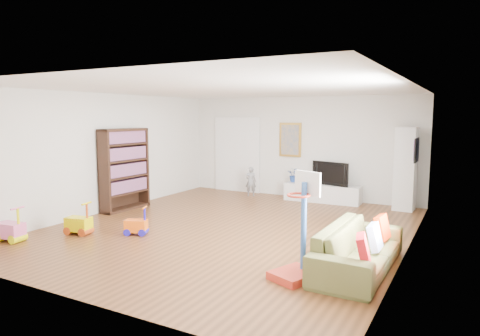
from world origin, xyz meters
The scene contains 25 objects.
floor centered at (0.00, 0.00, 0.00)m, with size 6.50×7.50×0.00m, color brown.
ceiling centered at (0.00, 0.00, 2.70)m, with size 6.50×7.50×0.00m, color white.
wall_back centered at (0.00, 3.75, 1.35)m, with size 6.50×0.00×2.70m, color silver.
wall_front centered at (0.00, -3.75, 1.35)m, with size 6.50×0.00×2.70m, color white.
wall_left centered at (-3.25, 0.00, 1.35)m, with size 0.00×7.50×2.70m, color silver.
wall_right centered at (3.25, 0.00, 1.35)m, with size 0.00×7.50×2.70m, color white.
navy_accent centered at (3.23, 1.40, 1.85)m, with size 0.01×3.20×1.70m, color black.
olive_wainscot centered at (3.23, 1.40, 0.50)m, with size 0.01×3.20×1.00m, color brown.
doorway centered at (-1.90, 3.71, 1.05)m, with size 1.45×0.06×2.10m, color white.
painting_back centered at (-0.25, 3.71, 1.55)m, with size 0.62×0.06×0.92m, color gold.
artwork_right centered at (3.17, 1.60, 1.55)m, with size 0.04×0.56×0.46m, color #7F3F8C.
media_console centered at (0.79, 3.38, 0.23)m, with size 1.93×0.48×0.45m, color silver.
tall_cabinet centered at (2.76, 3.36, 0.97)m, with size 0.45×0.45×1.94m, color white.
bookshelf centered at (-3.02, 0.29, 0.95)m, with size 0.34×1.30×1.90m, color #321D12.
sofa centered at (2.75, -1.10, 0.32)m, with size 2.19×0.86×0.64m, color brown.
basketball_hoop centered at (2.08, -1.88, 0.73)m, with size 0.50×0.61×1.47m, color red.
ride_on_yellow centered at (-2.27, -1.73, 0.30)m, with size 0.46×0.28×0.61m, color #E5D900.
ride_on_orange centered at (-1.30, -1.24, 0.26)m, with size 0.39×0.24×0.53m, color #FF6410.
ride_on_pink centered at (-2.95, -2.62, 0.31)m, with size 0.47×0.29×0.62m, color pink.
child centered at (-1.18, 3.18, 0.41)m, with size 0.30×0.19×0.81m, color gray.
tv centered at (1.02, 3.43, 0.75)m, with size 1.04×0.14×0.60m, color black.
vase_plant centered at (0.00, 3.40, 0.64)m, with size 0.35×0.30×0.39m, color navy.
pillow_left centered at (2.96, -1.76, 0.50)m, with size 0.10×0.39×0.39m, color red.
pillow_center centered at (2.97, -1.07, 0.50)m, with size 0.10×0.37×0.37m, color white.
pillow_right centered at (2.96, -0.48, 0.50)m, with size 0.10×0.37×0.37m, color red.
Camera 1 is at (4.09, -7.11, 2.20)m, focal length 32.00 mm.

